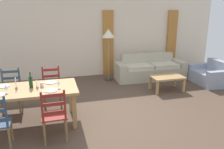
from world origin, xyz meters
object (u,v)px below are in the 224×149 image
coffee_table (167,78)px  dining_chair_far_right (52,88)px  wine_bottle (31,82)px  armchair_upholstered (210,75)px  dining_chair_far_left (11,90)px  wine_glass_near_right (58,83)px  couch (149,70)px  standing_lamp (108,36)px  dining_chair_near_right (54,115)px  wine_glass_near_left (6,87)px  dining_table (27,93)px  coffee_cup_primary (42,85)px

coffee_table → dining_chair_far_right: bearing=-173.9°
wine_bottle → armchair_upholstered: wine_bottle is taller
dining_chair_far_left → armchair_upholstered: bearing=5.2°
dining_chair_far_left → wine_glass_near_right: dining_chair_far_left is taller
couch → standing_lamp: size_ratio=1.40×
dining_chair_near_right → couch: 4.32m
dining_chair_far_left → wine_bottle: 0.99m
wine_glass_near_left → coffee_table: bearing=17.1°
dining_table → dining_chair_far_left: 0.91m
wine_glass_near_right → couch: (2.99, 2.40, -0.57)m
dining_table → dining_chair_far_left: (-0.42, 0.79, -0.19)m
standing_lamp → armchair_upholstered: bearing=-21.2°
dining_chair_near_right → wine_glass_near_left: 1.06m
dining_chair_far_left → dining_table: bearing=-62.0°
dining_chair_far_right → couch: 3.50m
wine_glass_near_left → couch: wine_glass_near_left is taller
dining_chair_far_left → wine_glass_near_left: dining_chair_far_left is taller
wine_bottle → coffee_cup_primary: size_ratio=3.51×
wine_glass_near_left → couch: bearing=31.7°
standing_lamp → dining_table: bearing=-132.4°
wine_bottle → couch: bearing=32.6°
dining_chair_far_left → coffee_table: (4.00, 0.26, -0.12)m
wine_glass_near_right → standing_lamp: (1.64, 2.59, 0.55)m
dining_table → couch: bearing=32.3°
coffee_cup_primary → wine_glass_near_left: bearing=-163.4°
dining_chair_near_right → coffee_cup_primary: (-0.20, 0.76, 0.32)m
dining_table → coffee_cup_primary: 0.31m
wine_glass_near_left → standing_lamp: standing_lamp is taller
wine_bottle → wine_glass_near_right: wine_bottle is taller
wine_glass_near_right → standing_lamp: size_ratio=0.10×
coffee_cup_primary → dining_table: bearing=-173.9°
coffee_cup_primary → coffee_table: coffee_cup_primary is taller
coffee_table → coffee_cup_primary: bearing=-162.8°
couch → dining_chair_near_right: bearing=-136.1°
dining_table → wine_glass_near_left: wine_glass_near_left is taller
wine_glass_near_left → couch: 4.64m
dining_table → coffee_cup_primary: coffee_cup_primary is taller
wine_glass_near_right → wine_glass_near_left: bearing=-178.9°
wine_glass_near_right → armchair_upholstered: wine_glass_near_right is taller
dining_table → armchair_upholstered: bearing=14.0°
wine_glass_near_right → dining_chair_far_right: bearing=99.4°
wine_bottle → standing_lamp: bearing=48.4°
dining_chair_near_right → standing_lamp: (1.76, 3.18, 0.93)m
dining_chair_far_right → armchair_upholstered: size_ratio=0.81×
wine_glass_near_left → couch: size_ratio=0.07×
dining_chair_near_right → dining_chair_far_left: 1.76m
coffee_cup_primary → dining_chair_far_right: bearing=75.9°
standing_lamp → coffee_cup_primary: bearing=-128.9°
coffee_cup_primary → armchair_upholstered: coffee_cup_primary is taller
coffee_table → wine_glass_near_right: bearing=-158.3°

